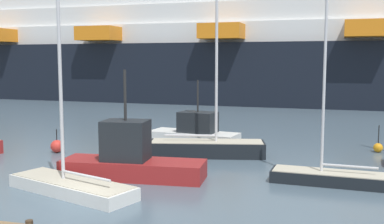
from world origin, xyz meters
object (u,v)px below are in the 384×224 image
sailboat_2 (71,183)px  sailboat_5 (207,147)px  channel_buoy_2 (57,146)px  fishing_boat_1 (131,159)px  cruise_ship (183,43)px  channel_buoy_1 (378,147)px  sailboat_1 (331,175)px  fishing_boat_0 (195,133)px

sailboat_2 → sailboat_5: bearing=-93.4°
sailboat_5 → channel_buoy_2: 9.04m
fishing_boat_1 → cruise_ship: 45.84m
sailboat_2 → channel_buoy_1: sailboat_2 is taller
sailboat_5 → fishing_boat_1: sailboat_5 is taller
sailboat_1 → sailboat_2: (-10.50, -4.37, 0.03)m
channel_buoy_1 → sailboat_2: bearing=-136.8°
channel_buoy_2 → cruise_ship: size_ratio=0.01×
sailboat_5 → fishing_boat_0: size_ratio=1.64×
fishing_boat_0 → fishing_boat_1: bearing=-84.8°
sailboat_5 → channel_buoy_2: (-8.94, -1.38, -0.17)m
cruise_ship → sailboat_2: bearing=-76.5°
sailboat_1 → channel_buoy_2: sailboat_1 is taller
sailboat_1 → channel_buoy_1: sailboat_1 is taller
channel_buoy_1 → channel_buoy_2: 19.34m
fishing_boat_1 → channel_buoy_1: (12.00, 9.59, -0.60)m
sailboat_1 → fishing_boat_0: size_ratio=1.47×
fishing_boat_0 → channel_buoy_1: 11.29m
sailboat_2 → cruise_ship: cruise_ship is taller
sailboat_1 → sailboat_5: 8.07m
fishing_boat_0 → sailboat_5: bearing=-53.6°
sailboat_1 → channel_buoy_1: (2.91, 8.22, -0.12)m
sailboat_1 → channel_buoy_2: bearing=-6.7°
sailboat_5 → fishing_boat_1: 6.21m
fishing_boat_0 → cruise_ship: size_ratio=0.04×
fishing_boat_1 → channel_buoy_2: 7.95m
fishing_boat_0 → cruise_ship: 37.58m
sailboat_2 → channel_buoy_1: bearing=-117.1°
fishing_boat_1 → channel_buoy_1: bearing=-145.5°
sailboat_2 → fishing_boat_0: bearing=-80.6°
sailboat_5 → channel_buoy_1: size_ratio=6.09×
sailboat_2 → cruise_ship: bearing=-59.4°
sailboat_1 → cruise_ship: size_ratio=0.07×
fishing_boat_1 → cruise_ship: bearing=-80.8°
channel_buoy_2 → fishing_boat_0: bearing=31.7°
sailboat_1 → sailboat_2: 11.37m
sailboat_2 → fishing_boat_1: size_ratio=1.45×
sailboat_2 → channel_buoy_1: size_ratio=6.09×
fishing_boat_1 → cruise_ship: (-10.51, 44.08, 6.93)m
sailboat_5 → cruise_ship: 41.06m
sailboat_2 → fishing_boat_0: size_ratio=1.64×
sailboat_2 → fishing_boat_1: 3.35m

